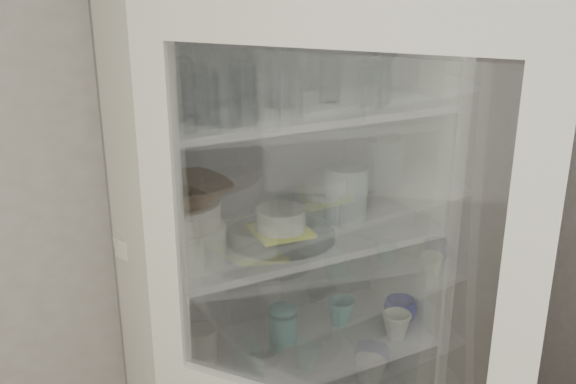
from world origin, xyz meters
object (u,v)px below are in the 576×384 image
cream_bowl (184,214)px  white_ramekin (281,219)px  plate_stack_front (186,243)px  measuring_cups (264,355)px  white_canister (202,345)px  goblet_0 (184,80)px  plate_stack_back (152,238)px  pantry_cabinet (279,313)px  mug_teal (341,312)px  mug_white (396,325)px  goblet_1 (288,73)px  mug_blue (400,311)px  terracotta_bowl (183,193)px  grey_bowl_stack (346,193)px  goblet_3 (385,62)px  goblet_2 (270,73)px  yellow_trivet (281,231)px  glass_platter (281,235)px  teal_jar (283,324)px

cream_bowl → white_ramekin: 0.32m
plate_stack_front → measuring_cups: 0.50m
white_canister → goblet_0: bearing=80.1°
white_canister → plate_stack_back: bearing=155.6°
pantry_cabinet → plate_stack_front: 0.53m
mug_teal → white_canister: bearing=166.8°
mug_teal → mug_white: 0.20m
goblet_1 → measuring_cups: size_ratio=1.72×
goblet_0 → mug_blue: 1.10m
goblet_0 → terracotta_bowl: (-0.08, -0.17, -0.28)m
grey_bowl_stack → mug_teal: grey_bowl_stack is taller
goblet_1 → pantry_cabinet: bearing=-156.4°
goblet_3 → mug_teal: bearing=-160.3°
goblet_2 → grey_bowl_stack: goblet_2 is taller
goblet_1 → plate_stack_front: 0.60m
goblet_0 → cream_bowl: (-0.08, -0.17, -0.34)m
plate_stack_front → terracotta_bowl: terracotta_bowl is taller
plate_stack_back → mug_white: (0.75, -0.23, -0.38)m
plate_stack_back → measuring_cups: (0.29, -0.15, -0.41)m
plate_stack_back → white_ramekin: (0.37, -0.12, 0.04)m
terracotta_bowl → yellow_trivet: 0.36m
plate_stack_back → pantry_cabinet: bearing=-3.7°
goblet_3 → grey_bowl_stack: 0.45m
goblet_3 → plate_stack_front: (-0.76, -0.14, -0.44)m
cream_bowl → measuring_cups: cream_bowl is taller
glass_platter → goblet_0: bearing=146.7°
mug_blue → goblet_1: bearing=171.5°
mug_white → measuring_cups: size_ratio=1.01×
mug_white → goblet_2: bearing=121.9°
white_ramekin → grey_bowl_stack: size_ratio=0.85×
yellow_trivet → mug_white: bearing=-16.2°
grey_bowl_stack → mug_white: bearing=-51.8°
goblet_3 → white_canister: (-0.70, -0.05, -0.83)m
goblet_0 → teal_jar: bearing=-19.5°
goblet_2 → white_canister: size_ratio=1.47×
glass_platter → teal_jar: (0.04, 0.06, -0.35)m
pantry_cabinet → white_canister: 0.29m
goblet_1 → cream_bowl: goblet_1 is taller
grey_bowl_stack → mug_blue: (0.19, -0.08, -0.45)m
goblet_0 → white_canister: bearing=-99.9°
white_canister → grey_bowl_stack: bearing=-2.8°
goblet_2 → plate_stack_back: 0.61m
plate_stack_front → terracotta_bowl: 0.15m
cream_bowl → grey_bowl_stack: grey_bowl_stack is taller
goblet_1 → cream_bowl: size_ratio=0.82×
mug_white → white_canister: (-0.63, 0.18, 0.01)m
plate_stack_back → teal_jar: bearing=-8.9°
goblet_2 → mug_blue: 0.96m
pantry_cabinet → cream_bowl: size_ratio=10.41×
plate_stack_back → goblet_3: bearing=-0.0°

